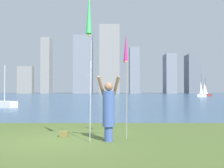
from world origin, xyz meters
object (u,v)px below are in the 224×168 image
kite_flag_right (127,51)px  sailboat_3 (202,90)px  person (110,109)px  sailboat_2 (206,90)px  bag (65,134)px  kite_flag_left (90,17)px  sailboat_4 (6,104)px

kite_flag_right → sailboat_3: (18.31, 47.24, -1.32)m
person → sailboat_2: (21.91, 54.25, 0.52)m
kite_flag_right → bag: size_ratio=12.40×
kite_flag_right → sailboat_2: size_ratio=0.78×
kite_flag_left → sailboat_2: bearing=67.7°
sailboat_2 → sailboat_3: bearing=-115.1°
kite_flag_left → sailboat_4: (-8.85, 15.82, -3.42)m
sailboat_2 → sailboat_3: sailboat_3 is taller
kite_flag_right → bag: (-2.07, 0.27, -2.76)m
sailboat_3 → sailboat_4: size_ratio=1.34×
sailboat_3 → sailboat_4: 43.03m
kite_flag_left → sailboat_4: bearing=119.2°
sailboat_2 → sailboat_4: bearing=-128.8°
kite_flag_left → kite_flag_right: bearing=41.2°
kite_flag_left → sailboat_2: (22.48, 54.74, -2.21)m
sailboat_4 → sailboat_2: bearing=51.2°
kite_flag_right → person: bearing=-138.1°
sailboat_3 → sailboat_4: sailboat_3 is taller
kite_flag_left → sailboat_3: 52.04m
kite_flag_right → sailboat_3: sailboat_3 is taller
kite_flag_right → bag: 3.46m
sailboat_3 → sailboat_4: (-28.29, -32.41, -1.23)m
person → sailboat_4: (-9.42, 15.34, -0.69)m
person → kite_flag_right: kite_flag_right is taller
bag → sailboat_3: 51.22m
bag → sailboat_4: (-7.91, 14.56, 0.21)m
person → sailboat_3: size_ratio=0.40×
sailboat_2 → kite_flag_right: bearing=-111.7°
sailboat_2 → sailboat_4: size_ratio=1.16×
kite_flag_right → sailboat_4: bearing=123.9°
person → bag: 1.92m
sailboat_3 → sailboat_2: bearing=64.9°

